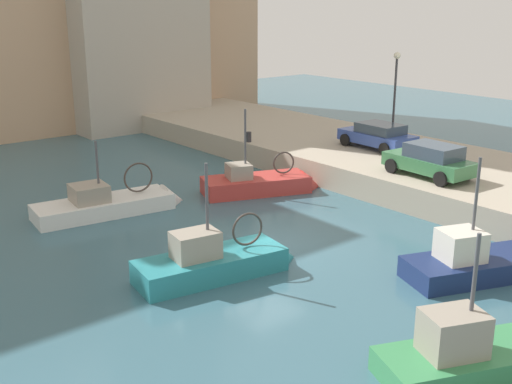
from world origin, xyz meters
name	(u,v)px	position (x,y,z in m)	size (l,w,h in m)	color
water_surface	(263,247)	(0.00, 0.00, 0.00)	(80.00, 80.00, 0.00)	#386070
quay_wall	(451,177)	(11.50, 0.00, 0.60)	(9.00, 56.00, 1.20)	#ADA08C
fishing_boat_teal	(220,271)	(-2.64, -0.92, 0.13)	(5.87, 2.57, 4.58)	teal
fishing_boat_green	(501,361)	(-0.57, -9.68, 0.15)	(6.58, 3.99, 4.35)	#388951
fishing_boat_white	(113,210)	(-2.36, 7.04, 0.11)	(6.66, 2.69, 3.99)	white
fishing_boat_red	(263,190)	(4.46, 5.33, 0.08)	(5.95, 3.70, 4.79)	#BC3833
fishing_boat_navy	(495,270)	(4.36, -6.59, 0.13)	(6.56, 3.91, 4.82)	navy
parked_car_blue	(378,135)	(11.54, 4.53, 1.89)	(2.17, 4.10, 1.32)	#334C9E
parked_car_green	(430,160)	(9.01, -0.54, 1.94)	(2.14, 4.05, 1.45)	#387547
mooring_bollard_mid	(249,137)	(7.35, 10.00, 1.48)	(0.28, 0.28, 0.55)	#2D2D33
quay_streetlamp	(395,83)	(13.00, 4.77, 4.45)	(0.36, 0.36, 4.83)	#38383D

